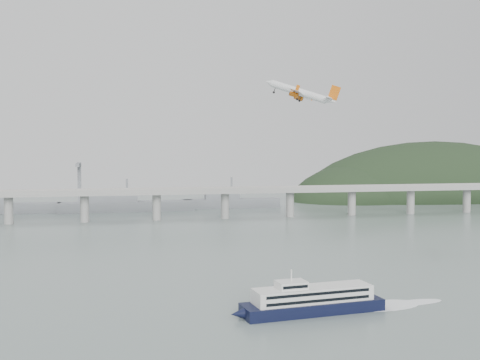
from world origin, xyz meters
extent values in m
plane|color=slate|center=(0.00, 0.00, 0.00)|extent=(900.00, 900.00, 0.00)
cube|color=gray|center=(0.00, 200.00, 20.00)|extent=(800.00, 22.00, 2.20)
cube|color=gray|center=(0.00, 189.50, 22.00)|extent=(800.00, 0.60, 1.80)
cube|color=gray|center=(0.00, 210.50, 22.00)|extent=(800.00, 0.60, 1.80)
cylinder|color=gray|center=(-130.00, 200.00, 9.50)|extent=(6.00, 6.00, 21.00)
cylinder|color=gray|center=(-80.00, 200.00, 9.50)|extent=(6.00, 6.00, 21.00)
cylinder|color=gray|center=(-30.00, 200.00, 9.50)|extent=(6.00, 6.00, 21.00)
cylinder|color=gray|center=(20.00, 200.00, 9.50)|extent=(6.00, 6.00, 21.00)
cylinder|color=gray|center=(70.00, 200.00, 9.50)|extent=(6.00, 6.00, 21.00)
cylinder|color=gray|center=(120.00, 200.00, 9.50)|extent=(6.00, 6.00, 21.00)
cylinder|color=gray|center=(170.00, 200.00, 9.50)|extent=(6.00, 6.00, 21.00)
cylinder|color=gray|center=(220.00, 200.00, 9.50)|extent=(6.00, 6.00, 21.00)
ellipsoid|color=black|center=(270.00, 330.00, -18.00)|extent=(320.00, 150.00, 156.00)
ellipsoid|color=black|center=(175.00, 320.00, -12.00)|extent=(140.00, 110.00, 96.00)
cube|color=slate|center=(-50.00, 265.00, 4.00)|extent=(110.55, 21.43, 8.00)
cube|color=slate|center=(-61.00, 265.00, 12.00)|extent=(39.01, 16.73, 8.00)
cylinder|color=slate|center=(-50.00, 265.00, 20.00)|extent=(1.60, 1.60, 14.00)
cube|color=slate|center=(40.00, 275.00, 4.00)|extent=(85.00, 13.60, 8.00)
cube|color=slate|center=(31.50, 275.00, 12.00)|extent=(29.75, 11.90, 8.00)
cylinder|color=slate|center=(40.00, 275.00, 20.00)|extent=(1.60, 1.60, 14.00)
cube|color=slate|center=(-90.00, 300.00, 20.00)|extent=(3.00, 3.00, 40.00)
cube|color=slate|center=(-90.00, 290.00, 38.00)|extent=(3.00, 28.00, 3.00)
cube|color=black|center=(1.77, -42.91, 1.79)|extent=(45.58, 15.30, 3.58)
cone|color=black|center=(-22.25, -45.40, 1.79)|extent=(4.82, 4.02, 3.58)
cube|color=silver|center=(1.77, -42.91, 5.81)|extent=(38.28, 12.78, 4.47)
cube|color=black|center=(2.24, -47.40, 6.98)|extent=(33.82, 3.66, 0.89)
cube|color=black|center=(2.24, -47.40, 4.83)|extent=(33.82, 3.66, 0.89)
cube|color=black|center=(1.30, -38.41, 6.98)|extent=(33.82, 3.66, 0.89)
cube|color=black|center=(1.30, -38.41, 4.83)|extent=(33.82, 3.66, 0.89)
cube|color=silver|center=(-5.35, -43.64, 9.21)|extent=(9.54, 7.15, 2.33)
cube|color=black|center=(-5.02, -46.80, 9.21)|extent=(8.02, 0.94, 0.89)
cylinder|color=silver|center=(-5.35, -43.64, 12.07)|extent=(0.49, 0.49, 3.58)
ellipsoid|color=white|center=(26.68, -40.32, 0.04)|extent=(26.95, 15.47, 0.18)
ellipsoid|color=white|center=(39.13, -39.02, 0.04)|extent=(19.88, 8.40, 0.18)
cylinder|color=silver|center=(34.54, 71.48, 80.11)|extent=(26.41, 19.51, 13.11)
cone|color=silver|center=(20.77, 79.71, 85.51)|extent=(6.48, 6.03, 5.02)
cone|color=silver|center=(48.88, 62.93, 75.04)|extent=(7.27, 6.31, 5.36)
cube|color=silver|center=(35.08, 71.09, 78.77)|extent=(22.33, 33.74, 3.82)
cube|color=silver|center=(48.25, 63.35, 76.08)|extent=(9.16, 12.66, 1.96)
cube|color=#D45F0E|center=(50.15, 62.43, 79.04)|extent=(6.12, 3.45, 8.04)
cylinder|color=#D45F0E|center=(36.24, 77.07, 77.59)|extent=(5.50, 4.78, 3.76)
cylinder|color=black|center=(34.44, 78.15, 78.29)|extent=(2.22, 2.56, 2.43)
cube|color=silver|center=(36.56, 76.95, 78.59)|extent=(2.66, 1.67, 2.06)
cylinder|color=#D45F0E|center=(30.44, 67.00, 78.16)|extent=(5.50, 4.78, 3.76)
cylinder|color=black|center=(28.64, 68.08, 78.87)|extent=(2.22, 2.56, 2.43)
cube|color=silver|center=(30.76, 66.88, 79.16)|extent=(2.66, 1.67, 2.06)
cylinder|color=black|center=(35.88, 73.70, 76.83)|extent=(1.26, 0.82, 2.54)
cylinder|color=black|center=(35.53, 73.83, 75.73)|extent=(1.51, 1.07, 1.49)
cylinder|color=black|center=(33.14, 68.94, 77.10)|extent=(1.26, 0.82, 2.54)
cylinder|color=black|center=(32.79, 69.07, 76.00)|extent=(1.51, 1.07, 1.49)
cylinder|color=black|center=(23.33, 78.01, 81.35)|extent=(1.26, 0.82, 2.54)
cylinder|color=black|center=(22.98, 78.14, 80.25)|extent=(1.51, 1.07, 1.49)
cube|color=#D45F0E|center=(46.14, 85.47, 78.40)|extent=(2.24, 1.31, 2.95)
cube|color=#D45F0E|center=(28.22, 54.35, 80.19)|extent=(2.24, 1.31, 2.95)
camera|label=1|loc=(-56.12, -204.85, 49.83)|focal=42.00mm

